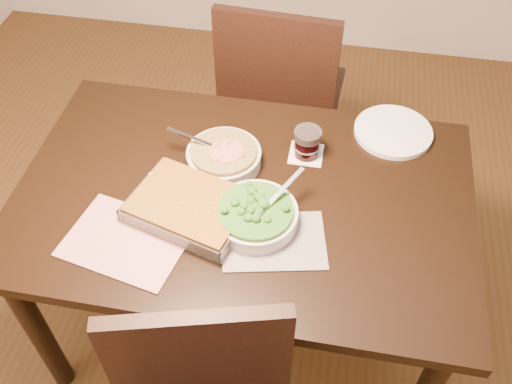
{
  "coord_description": "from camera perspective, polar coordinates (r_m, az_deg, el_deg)",
  "views": [
    {
      "loc": [
        0.25,
        -1.13,
        2.05
      ],
      "look_at": [
        0.05,
        -0.03,
        0.8
      ],
      "focal_mm": 40.0,
      "sensor_mm": 36.0,
      "label": 1
    }
  ],
  "objects": [
    {
      "name": "table",
      "position": [
        1.82,
        -1.24,
        -2.2
      ],
      "size": [
        1.4,
        0.9,
        0.75
      ],
      "color": "black",
      "rests_on": "ground"
    },
    {
      "name": "magazine_b",
      "position": [
        1.63,
        1.81,
        -4.91
      ],
      "size": [
        0.33,
        0.26,
        0.01
      ],
      "primitive_type": "cube",
      "rotation": [
        0.0,
        0.0,
        0.21
      ],
      "color": "#292831",
      "rests_on": "table"
    },
    {
      "name": "ground",
      "position": [
        2.36,
        -0.97,
        -12.39
      ],
      "size": [
        4.0,
        4.0,
        0.0
      ],
      "primitive_type": "plane",
      "color": "#493015",
      "rests_on": "ground"
    },
    {
      "name": "coaster",
      "position": [
        1.87,
        5.02,
        3.81
      ],
      "size": [
        0.11,
        0.11,
        0.0
      ],
      "primitive_type": "cube",
      "color": "white",
      "rests_on": "table"
    },
    {
      "name": "dinner_plate",
      "position": [
        1.99,
        13.55,
        5.89
      ],
      "size": [
        0.26,
        0.26,
        0.02
      ],
      "primitive_type": "cylinder",
      "color": "white",
      "rests_on": "table"
    },
    {
      "name": "chair_far",
      "position": [
        2.41,
        2.48,
        9.8
      ],
      "size": [
        0.5,
        0.5,
        1.0
      ],
      "rotation": [
        0.0,
        0.0,
        3.08
      ],
      "color": "black",
      "rests_on": "ground"
    },
    {
      "name": "baking_dish",
      "position": [
        1.68,
        -6.58,
        -1.5
      ],
      "size": [
        0.4,
        0.34,
        0.06
      ],
      "rotation": [
        0.0,
        0.0,
        -0.28
      ],
      "color": "silver",
      "rests_on": "table"
    },
    {
      "name": "wine_tumbler",
      "position": [
        1.83,
        5.13,
        4.98
      ],
      "size": [
        0.09,
        0.09,
        0.1
      ],
      "color": "black",
      "rests_on": "coaster"
    },
    {
      "name": "magazine_a",
      "position": [
        1.67,
        -12.84,
        -4.79
      ],
      "size": [
        0.38,
        0.31,
        0.01
      ],
      "primitive_type": "cube",
      "rotation": [
        0.0,
        0.0,
        -0.2
      ],
      "color": "#A72F3B",
      "rests_on": "table"
    },
    {
      "name": "stew_bowl",
      "position": [
        1.81,
        -3.23,
        3.59
      ],
      "size": [
        0.27,
        0.24,
        0.09
      ],
      "color": "silver",
      "rests_on": "table"
    },
    {
      "name": "broccoli_bowl",
      "position": [
        1.65,
        -0.06,
        -2.35
      ],
      "size": [
        0.25,
        0.26,
        0.1
      ],
      "color": "silver",
      "rests_on": "table"
    }
  ]
}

